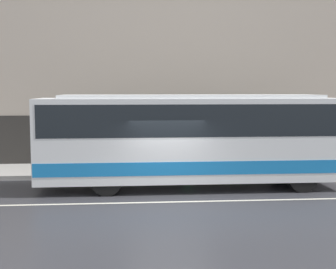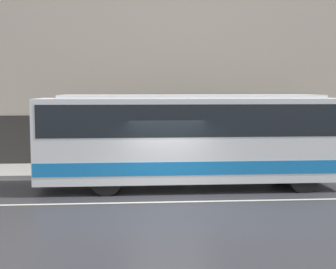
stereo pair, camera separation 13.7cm
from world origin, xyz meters
name	(u,v)px [view 2 (the right image)]	position (x,y,z in m)	size (l,w,h in m)	color
ground_plane	(169,202)	(0.00, 0.00, 0.00)	(60.00, 60.00, 0.00)	#333338
sidewalk	(159,169)	(0.00, 5.55, 0.09)	(60.00, 3.09, 0.18)	gray
building_facade	(156,67)	(0.00, 7.24, 4.52)	(60.00, 0.35, 9.38)	#B7A899
lane_stripe	(169,202)	(0.00, 0.00, 0.00)	(54.00, 0.14, 0.01)	beige
transit_bus	(191,136)	(0.95, 2.14, 1.87)	(10.68, 2.51, 3.32)	white
pedestrian_waiting	(187,150)	(1.20, 5.32, 0.96)	(0.36, 0.36, 1.69)	#1E5933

